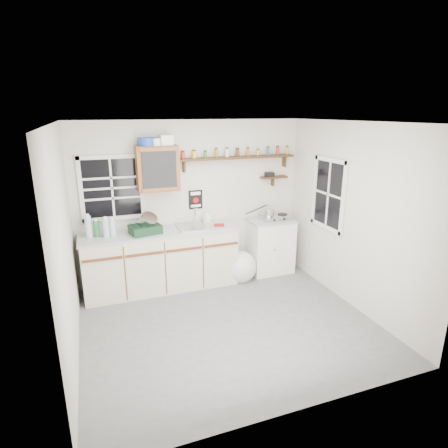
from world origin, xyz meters
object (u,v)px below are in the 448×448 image
Objects in this scene: hotplate at (275,217)px; right_cabinet at (270,245)px; dish_rack at (146,227)px; spice_shelf at (237,157)px; main_cabinet at (162,260)px; upper_cabinet at (158,168)px.

right_cabinet is at bearing 162.17° from hotplate.
spice_shelf is at bearing -1.28° from dish_rack.
main_cabinet is 1.21× the size of spice_shelf.
upper_cabinet reaches higher than main_cabinet.
hotplate reaches higher than main_cabinet.
right_cabinet is 1.71× the size of hotplate.
spice_shelf is at bearing 9.31° from main_cabinet.
hotplate is at bearing -14.56° from right_cabinet.
right_cabinet is at bearing 0.79° from main_cabinet.
dish_rack is (-1.51, -0.26, -0.91)m from spice_shelf.
main_cabinet reaches higher than right_cabinet.
upper_cabinet reaches higher than spice_shelf.
dish_rack is at bearing 178.22° from hotplate.
dish_rack is at bearing -141.30° from upper_cabinet.
spice_shelf is 1.18m from hotplate.
main_cabinet is 1.84m from right_cabinet.
spice_shelf is at bearing 158.03° from hotplate.
right_cabinet is at bearing -9.08° from dish_rack.
upper_cabinet is (-1.80, 0.12, 1.37)m from right_cabinet.
spice_shelf reaches higher than dish_rack.
upper_cabinet is at bearing 76.32° from main_cabinet.
upper_cabinet is at bearing 27.52° from dish_rack.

